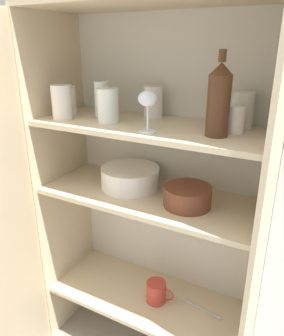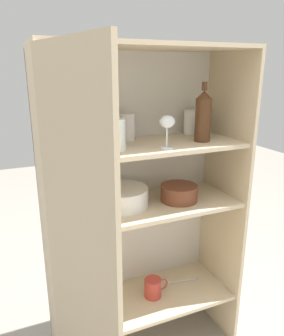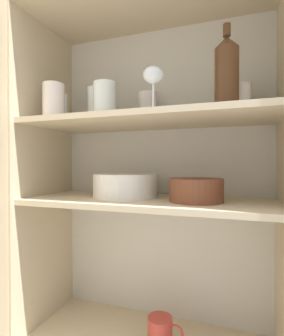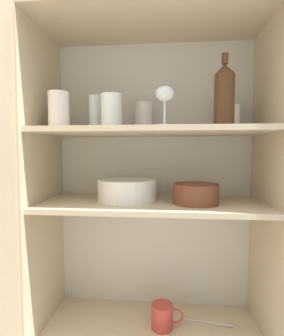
# 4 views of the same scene
# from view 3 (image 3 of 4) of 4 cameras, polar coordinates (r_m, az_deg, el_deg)

# --- Properties ---
(cupboard_back_panel) EXTENTS (0.94, 0.02, 1.54)m
(cupboard_back_panel) POSITION_cam_3_polar(r_m,az_deg,el_deg) (1.16, 4.24, -8.41)
(cupboard_back_panel) COLOR silver
(cupboard_back_panel) RESTS_ON ground_plane
(cupboard_side_left) EXTENTS (0.02, 0.40, 1.54)m
(cupboard_side_left) POSITION_cam_3_polar(r_m,az_deg,el_deg) (1.20, -20.18, -8.15)
(cupboard_side_left) COLOR #CCB793
(cupboard_side_left) RESTS_ON ground_plane
(cupboard_top_panel) EXTENTS (0.94, 0.40, 0.02)m
(cupboard_top_panel) POSITION_cam_3_polar(r_m,az_deg,el_deg) (1.13, 1.39, 32.21)
(cupboard_top_panel) COLOR #CCB793
(cupboard_top_panel) RESTS_ON cupboard_side_left
(shelf_board_middle) EXTENTS (0.90, 0.36, 0.02)m
(shelf_board_middle) POSITION_cam_3_polar(r_m,az_deg,el_deg) (0.98, 1.38, -7.30)
(shelf_board_middle) COLOR beige
(shelf_board_upper) EXTENTS (0.90, 0.36, 0.02)m
(shelf_board_upper) POSITION_cam_3_polar(r_m,az_deg,el_deg) (0.98, 1.38, 10.20)
(shelf_board_upper) COLOR beige
(tumbler_glass_0) EXTENTS (0.08, 0.08, 0.13)m
(tumbler_glass_0) POSITION_cam_3_polar(r_m,az_deg,el_deg) (1.07, 20.49, 13.37)
(tumbler_glass_0) COLOR white
(tumbler_glass_0) RESTS_ON shelf_board_upper
(tumbler_glass_1) EXTENTS (0.08, 0.08, 0.13)m
(tumbler_glass_1) POSITION_cam_3_polar(r_m,az_deg,el_deg) (1.12, 1.16, 12.90)
(tumbler_glass_1) COLOR silver
(tumbler_glass_1) RESTS_ON shelf_board_upper
(tumbler_glass_2) EXTENTS (0.08, 0.08, 0.14)m
(tumbler_glass_2) POSITION_cam_3_polar(r_m,az_deg,el_deg) (1.08, -18.68, 13.48)
(tumbler_glass_2) COLOR silver
(tumbler_glass_2) RESTS_ON shelf_board_upper
(tumbler_glass_3) EXTENTS (0.06, 0.06, 0.14)m
(tumbler_glass_3) POSITION_cam_3_polar(r_m,az_deg,el_deg) (1.12, -10.16, 13.29)
(tumbler_glass_3) COLOR white
(tumbler_glass_3) RESTS_ON shelf_board_upper
(tumbler_glass_4) EXTENTS (0.07, 0.07, 0.12)m
(tumbler_glass_4) POSITION_cam_3_polar(r_m,az_deg,el_deg) (1.16, -17.64, 12.16)
(tumbler_glass_4) COLOR silver
(tumbler_glass_4) RESTS_ON shelf_board_upper
(tumbler_glass_5) EXTENTS (0.07, 0.07, 0.09)m
(tumbler_glass_5) POSITION_cam_3_polar(r_m,az_deg,el_deg) (0.97, 20.53, 13.71)
(tumbler_glass_5) COLOR silver
(tumbler_glass_5) RESTS_ON shelf_board_upper
(tumbler_glass_6) EXTENTS (0.08, 0.08, 0.13)m
(tumbler_glass_6) POSITION_cam_3_polar(r_m,az_deg,el_deg) (1.01, -8.12, 14.33)
(tumbler_glass_6) COLOR white
(tumbler_glass_6) RESTS_ON shelf_board_upper
(wine_glass_0) EXTENTS (0.07, 0.07, 0.14)m
(wine_glass_0) POSITION_cam_3_polar(r_m,az_deg,el_deg) (0.89, 2.46, 18.99)
(wine_glass_0) COLOR white
(wine_glass_0) RESTS_ON shelf_board_upper
(wine_bottle) EXTENTS (0.08, 0.08, 0.27)m
(wine_bottle) POSITION_cam_3_polar(r_m,az_deg,el_deg) (0.92, 17.94, 19.09)
(wine_bottle) COLOR #4C2D19
(wine_bottle) RESTS_ON shelf_board_upper
(plate_stack_white) EXTENTS (0.25, 0.25, 0.09)m
(plate_stack_white) POSITION_cam_3_polar(r_m,az_deg,el_deg) (1.04, -3.67, -3.77)
(plate_stack_white) COLOR white
(plate_stack_white) RESTS_ON shelf_board_middle
(mixing_bowl_large) EXTENTS (0.18, 0.18, 0.08)m
(mixing_bowl_large) POSITION_cam_3_polar(r_m,az_deg,el_deg) (0.91, 11.67, -4.53)
(mixing_bowl_large) COLOR brown
(mixing_bowl_large) RESTS_ON shelf_board_middle
(coffee_mug_primary) EXTENTS (0.13, 0.09, 0.10)m
(coffee_mug_primary) POSITION_cam_3_polar(r_m,az_deg,el_deg) (1.13, 4.07, -31.94)
(coffee_mug_primary) COLOR #BC3D33
(coffee_mug_primary) RESTS_ON shelf_board_lower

